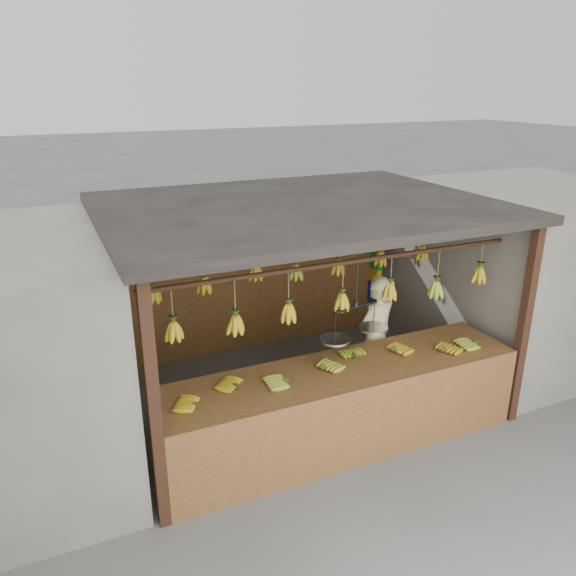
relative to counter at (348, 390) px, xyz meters
name	(u,v)px	position (x,y,z in m)	size (l,w,h in m)	color
ground	(298,393)	(0.02, 1.24, -0.72)	(80.00, 80.00, 0.00)	#5B5B57
stall	(287,234)	(0.02, 1.56, 1.25)	(4.30, 3.30, 2.40)	black
neighbor_right	(527,269)	(3.62, 1.24, 0.43)	(3.00, 3.00, 2.30)	slate
counter	(348,390)	(0.00, 0.00, 0.00)	(3.86, 0.88, 0.96)	brown
hanging_bananas	(299,271)	(0.02, 1.24, 0.90)	(3.62, 2.24, 0.40)	#B69213
balance_scale	(355,330)	(0.19, 0.24, 0.53)	(0.81, 0.39, 0.81)	black
vendor	(375,340)	(0.78, 0.73, 0.08)	(0.58, 0.38, 1.60)	beige
bag_bundles	(376,266)	(1.96, 2.59, 0.28)	(0.08, 0.26, 1.24)	red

